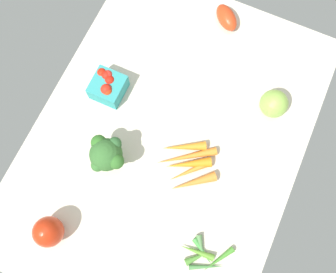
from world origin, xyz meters
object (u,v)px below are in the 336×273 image
berry_basket (108,86)px  heirloom_tomato_green (274,104)px  broccoli_head (107,155)px  okra_pile (203,255)px  bell_pepper_red (48,232)px  carrot_bunch (188,164)px  roma_tomato (227,18)px

berry_basket → heirloom_tomato_green: (-14.61, 46.64, 0.60)cm
broccoli_head → okra_pile: size_ratio=0.83×
bell_pepper_red → carrot_bunch: bearing=141.3°
heirloom_tomato_green → broccoli_head: bearing=-47.1°
broccoli_head → bell_pepper_red: broccoli_head is taller
roma_tomato → heirloom_tomato_green: bearing=-2.2°
carrot_bunch → okra_pile: bearing=32.6°
roma_tomato → broccoli_head: (55.96, -13.18, 4.57)cm
carrot_bunch → okra_pile: carrot_bunch is taller
roma_tomato → heirloom_tomato_green: 32.11cm
berry_basket → okra_pile: size_ratio=0.65×
roma_tomato → okra_pile: 72.25cm
bell_pepper_red → carrot_bunch: bell_pepper_red is taller
roma_tomato → broccoli_head: size_ratio=0.83×
bell_pepper_red → okra_pile: 41.31cm
carrot_bunch → heirloom_tomato_green: bearing=149.0°
heirloom_tomato_green → okra_pile: bearing=-2.6°
bell_pepper_red → carrot_bunch: (-32.42, 26.02, -3.57)cm
broccoli_head → heirloom_tomato_green: 49.96cm
broccoli_head → okra_pile: broccoli_head is taller
bell_pepper_red → heirloom_tomato_green: size_ratio=1.18×
broccoli_head → okra_pile: bearing=69.2°
bell_pepper_red → heirloom_tomato_green: bell_pepper_red is taller
broccoli_head → carrot_bunch: broccoli_head is taller
bell_pepper_red → okra_pile: (-11.36, 39.51, -4.01)cm
roma_tomato → broccoli_head: broccoli_head is taller
berry_basket → okra_pile: bearing=53.9°
carrot_bunch → heirloom_tomato_green: 30.46cm
berry_basket → bell_pepper_red: bearing=6.5°
berry_basket → carrot_bunch: bearing=69.8°
berry_basket → okra_pile: 55.13cm
broccoli_head → carrot_bunch: (-7.97, 20.88, -5.87)cm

